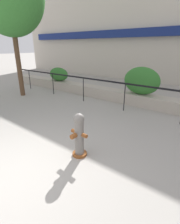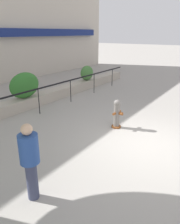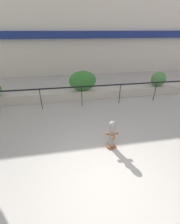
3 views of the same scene
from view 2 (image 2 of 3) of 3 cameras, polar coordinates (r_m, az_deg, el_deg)
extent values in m
plane|color=#9E9991|center=(7.29, 14.56, -8.14)|extent=(120.00, 120.00, 0.00)
cube|color=#ADA393|center=(10.59, -17.10, 2.05)|extent=(18.00, 0.70, 0.50)
cube|color=black|center=(9.54, -13.46, 5.90)|extent=(15.00, 0.05, 0.06)
cylinder|color=black|center=(9.68, -13.21, 2.77)|extent=(0.04, 0.04, 1.15)
cylinder|color=black|center=(11.16, -5.09, 5.51)|extent=(0.04, 0.04, 1.15)
cylinder|color=black|center=(12.83, 1.08, 7.50)|extent=(0.04, 0.04, 1.15)
cylinder|color=black|center=(14.62, 5.81, 8.97)|extent=(0.04, 0.04, 1.15)
ellipsoid|color=#2D6B28|center=(10.49, -16.71, 6.69)|extent=(1.59, 0.62, 1.18)
ellipsoid|color=#427538|center=(14.03, -0.82, 10.17)|extent=(1.01, 0.67, 0.91)
cylinder|color=brown|center=(8.31, 6.84, -3.76)|extent=(0.37, 0.37, 0.06)
cylinder|color=slate|center=(8.13, 6.97, -0.83)|extent=(0.23, 0.23, 0.85)
sphere|color=slate|center=(7.98, 7.11, 2.32)|extent=(0.25, 0.25, 0.25)
cylinder|color=brown|center=(8.01, 8.09, -0.43)|extent=(0.12, 0.15, 0.11)
cylinder|color=brown|center=(7.96, 6.34, -0.49)|extent=(0.13, 0.10, 0.09)
cylinder|color=brown|center=(8.24, 7.64, 0.17)|extent=(0.13, 0.10, 0.09)
cylinder|color=#383D56|center=(4.96, -14.87, -16.86)|extent=(0.34, 0.34, 0.88)
cylinder|color=#26478C|center=(4.56, -15.71, -9.27)|extent=(0.56, 0.56, 0.62)
sphere|color=#D6AD89|center=(4.37, -16.23, -4.39)|extent=(0.23, 0.23, 0.23)
camera|label=1|loc=(9.25, 30.44, 11.96)|focal=28.00mm
camera|label=3|loc=(5.34, 42.78, 19.15)|focal=24.00mm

